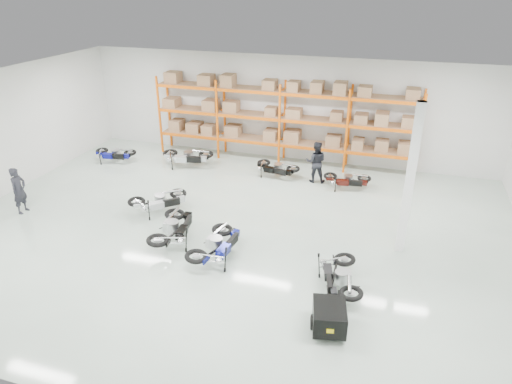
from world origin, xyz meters
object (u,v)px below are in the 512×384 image
(moto_black_far_left, at_px, (174,224))
(moto_blue_centre, at_px, (217,241))
(moto_touring_right, at_px, (339,272))
(moto_back_b, at_px, (187,153))
(moto_back_a, at_px, (114,151))
(person_left, at_px, (19,190))
(person_back, at_px, (316,162))
(moto_back_c, at_px, (276,165))
(moto_silver_left, at_px, (159,197))
(trailer, at_px, (329,317))
(moto_back_d, at_px, (347,177))

(moto_black_far_left, bearing_deg, moto_blue_centre, 154.21)
(moto_touring_right, relative_size, moto_back_b, 0.93)
(moto_blue_centre, bearing_deg, moto_black_far_left, -11.35)
(moto_black_far_left, relative_size, moto_back_b, 1.03)
(moto_back_a, height_order, person_left, person_left)
(moto_back_b, distance_m, person_back, 5.57)
(moto_touring_right, bearing_deg, moto_back_c, 104.00)
(moto_touring_right, xyz_separation_m, person_back, (-1.89, 6.71, 0.29))
(moto_back_b, xyz_separation_m, person_back, (5.57, 0.03, 0.25))
(moto_blue_centre, height_order, moto_black_far_left, moto_black_far_left)
(moto_blue_centre, bearing_deg, moto_back_b, -52.37)
(moto_silver_left, height_order, moto_back_b, moto_back_b)
(moto_black_far_left, height_order, person_back, person_back)
(moto_back_b, bearing_deg, person_left, 135.69)
(moto_blue_centre, distance_m, person_back, 6.52)
(trailer, xyz_separation_m, moto_back_d, (-0.59, 8.01, 0.09))
(moto_back_b, height_order, moto_back_c, moto_back_b)
(person_back, bearing_deg, moto_blue_centre, 66.64)
(moto_black_far_left, relative_size, moto_touring_right, 1.11)
(trailer, relative_size, person_back, 0.97)
(person_back, bearing_deg, moto_back_c, -8.74)
(moto_back_d, relative_size, person_left, 0.95)
(moto_back_c, bearing_deg, moto_back_a, 106.58)
(person_left, bearing_deg, moto_back_c, -55.64)
(moto_back_a, distance_m, moto_back_c, 7.25)
(moto_touring_right, relative_size, moto_back_c, 1.09)
(moto_black_far_left, distance_m, moto_back_b, 6.22)
(moto_blue_centre, height_order, trailer, moto_blue_centre)
(moto_back_d, bearing_deg, moto_blue_centre, 146.34)
(moto_silver_left, height_order, moto_touring_right, moto_silver_left)
(moto_touring_right, distance_m, person_back, 6.98)
(trailer, distance_m, person_back, 8.53)
(trailer, height_order, person_back, person_back)
(moto_blue_centre, bearing_deg, moto_back_a, -33.06)
(moto_back_a, height_order, person_back, person_back)
(moto_black_far_left, bearing_deg, person_back, -128.12)
(moto_back_c, xyz_separation_m, person_left, (-7.57, -5.61, 0.32))
(person_left, height_order, person_back, person_back)
(moto_touring_right, height_order, trailer, moto_touring_right)
(moto_black_far_left, xyz_separation_m, moto_touring_right, (5.15, -0.91, -0.06))
(moto_blue_centre, height_order, moto_back_b, moto_blue_centre)
(moto_touring_right, bearing_deg, moto_back_b, 124.57)
(moto_touring_right, distance_m, moto_back_b, 10.02)
(moto_back_c, bearing_deg, moto_back_d, -83.58)
(trailer, distance_m, person_left, 11.41)
(moto_silver_left, xyz_separation_m, trailer, (6.54, -4.14, -0.16))
(moto_blue_centre, xyz_separation_m, trailer, (3.55, -2.02, -0.20))
(moto_silver_left, bearing_deg, moto_back_b, -31.05)
(moto_touring_right, height_order, moto_back_b, moto_back_b)
(moto_back_b, xyz_separation_m, moto_back_d, (6.87, -0.27, -0.10))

